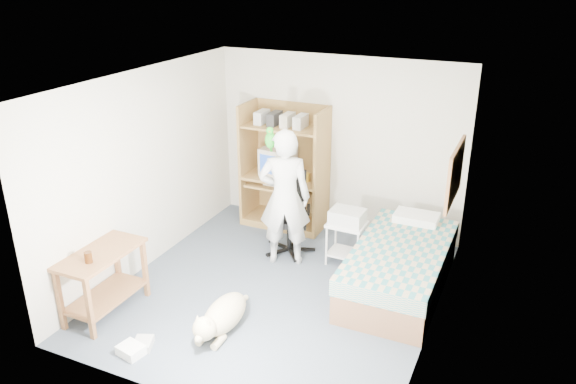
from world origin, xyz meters
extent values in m
plane|color=#404A57|center=(0.00, 0.00, 0.00)|extent=(4.00, 4.00, 0.00)
cube|color=beige|center=(0.00, 2.00, 1.25)|extent=(3.60, 0.02, 2.50)
cube|color=beige|center=(1.80, 0.00, 1.25)|extent=(0.02, 4.00, 2.50)
cube|color=beige|center=(-1.80, 0.00, 1.25)|extent=(0.02, 4.00, 2.50)
cube|color=white|center=(0.00, 0.00, 2.50)|extent=(3.60, 4.00, 0.02)
cube|color=brown|center=(-1.28, 1.70, 0.90)|extent=(0.04, 0.60, 1.80)
cube|color=brown|center=(-0.12, 1.70, 0.90)|extent=(0.04, 0.60, 1.80)
cube|color=brown|center=(-0.70, 1.99, 0.90)|extent=(1.20, 0.02, 1.80)
cube|color=brown|center=(-0.70, 1.70, 0.74)|extent=(1.12, 0.60, 0.04)
cube|color=brown|center=(-0.70, 1.62, 0.64)|extent=(1.00, 0.50, 0.03)
cube|color=brown|center=(-0.70, 1.70, 1.50)|extent=(1.12, 0.55, 0.03)
cube|color=brown|center=(-0.70, 1.70, 0.05)|extent=(1.12, 0.60, 0.10)
cube|color=brown|center=(1.30, 0.60, 0.18)|extent=(1.00, 2.00, 0.36)
cube|color=teal|center=(1.30, 0.60, 0.46)|extent=(1.02, 2.02, 0.20)
cube|color=white|center=(1.30, 1.40, 0.60)|extent=(0.55, 0.35, 0.12)
cube|color=brown|center=(-1.55, -1.20, 0.73)|extent=(0.50, 1.00, 0.04)
cube|color=brown|center=(-1.75, -1.65, 0.35)|extent=(0.05, 0.05, 0.70)
cube|color=brown|center=(-1.35, -1.65, 0.35)|extent=(0.05, 0.05, 0.70)
cube|color=brown|center=(-1.75, -0.75, 0.35)|extent=(0.05, 0.05, 0.70)
cube|color=brown|center=(-1.35, -0.75, 0.35)|extent=(0.05, 0.05, 0.70)
cube|color=brown|center=(-1.55, -1.20, 0.20)|extent=(0.46, 0.92, 0.03)
cube|color=olive|center=(1.78, 0.90, 1.45)|extent=(0.03, 0.90, 0.60)
cube|color=brown|center=(1.77, 0.90, 1.76)|extent=(0.04, 0.94, 0.04)
cube|color=brown|center=(1.77, 0.90, 1.14)|extent=(0.04, 0.94, 0.04)
cylinder|color=black|center=(-0.28, 0.93, 0.04)|extent=(0.61, 0.61, 0.06)
cylinder|color=black|center=(-0.28, 0.93, 0.23)|extent=(0.06, 0.06, 0.41)
cube|color=black|center=(-0.28, 0.93, 0.48)|extent=(0.60, 0.60, 0.08)
cube|color=black|center=(-0.36, 1.15, 0.81)|extent=(0.42, 0.20, 0.56)
cube|color=black|center=(-0.51, 0.84, 0.63)|extent=(0.14, 0.30, 0.04)
cube|color=black|center=(-0.04, 1.02, 0.63)|extent=(0.14, 0.30, 0.04)
imported|color=silver|center=(-0.23, 0.68, 0.90)|extent=(0.76, 0.63, 1.79)
ellipsoid|color=#148C1A|center=(-0.43, 0.70, 1.62)|extent=(0.13, 0.13, 0.21)
sphere|color=#148C1A|center=(-0.41, 0.66, 1.75)|extent=(0.09, 0.09, 0.09)
cone|color=orange|center=(-0.40, 0.62, 1.75)|extent=(0.05, 0.05, 0.04)
cylinder|color=#148C1A|center=(-0.44, 0.75, 1.50)|extent=(0.08, 0.15, 0.13)
ellipsoid|color=#C7B386|center=(-0.20, -0.90, 0.16)|extent=(0.36, 0.74, 0.33)
sphere|color=#C7B386|center=(-0.19, -1.31, 0.24)|extent=(0.24, 0.24, 0.24)
cone|color=#C7B386|center=(-0.26, -1.33, 0.36)|extent=(0.07, 0.07, 0.09)
cone|color=#C7B386|center=(-0.13, -1.33, 0.36)|extent=(0.07, 0.07, 0.09)
ellipsoid|color=#C7B386|center=(-0.19, -1.41, 0.20)|extent=(0.08, 0.13, 0.08)
cylinder|color=#C7B386|center=(-0.21, -0.52, 0.10)|extent=(0.07, 0.23, 0.12)
cube|color=silver|center=(0.52, 0.96, 0.55)|extent=(0.49, 0.39, 0.04)
cube|color=silver|center=(0.52, 0.96, 0.14)|extent=(0.45, 0.36, 0.03)
cylinder|color=silver|center=(0.31, 0.79, 0.28)|extent=(0.03, 0.03, 0.55)
cylinder|color=silver|center=(0.73, 0.79, 0.28)|extent=(0.03, 0.03, 0.55)
cylinder|color=silver|center=(0.31, 1.12, 0.28)|extent=(0.03, 0.03, 0.55)
cylinder|color=silver|center=(0.73, 1.12, 0.28)|extent=(0.03, 0.03, 0.55)
cube|color=#B5B6B0|center=(0.52, 0.96, 0.66)|extent=(0.43, 0.33, 0.18)
cube|color=beige|center=(-0.82, 1.75, 0.97)|extent=(0.47, 0.48, 0.40)
cube|color=navy|center=(-0.85, 1.53, 0.97)|extent=(0.34, 0.05, 0.27)
cube|color=beige|center=(-0.73, 1.58, 0.67)|extent=(0.45, 0.16, 0.03)
cylinder|color=gold|center=(-0.33, 1.65, 0.82)|extent=(0.08, 0.08, 0.12)
cylinder|color=#3D1E09|center=(-1.50, -1.42, 0.81)|extent=(0.08, 0.08, 0.12)
cube|color=white|center=(-0.83, -1.70, 0.05)|extent=(0.28, 0.25, 0.10)
cube|color=#BAB9B4|center=(-0.79, -1.55, 0.04)|extent=(0.25, 0.27, 0.08)
camera|label=1|loc=(2.49, -5.22, 3.63)|focal=35.00mm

